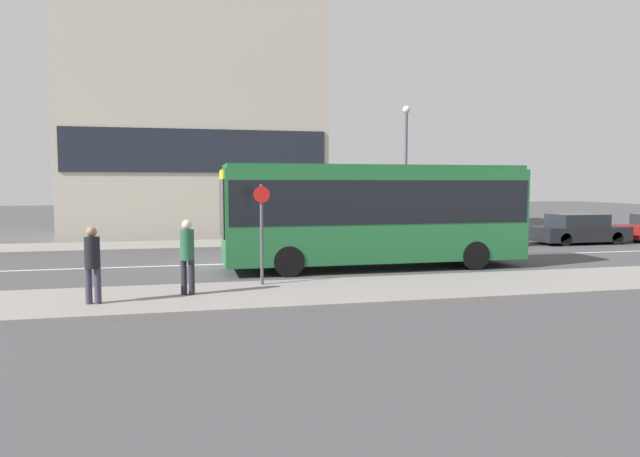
# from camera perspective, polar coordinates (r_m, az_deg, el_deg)

# --- Properties ---
(ground_plane) EXTENTS (120.00, 120.00, 0.00)m
(ground_plane) POSITION_cam_1_polar(r_m,az_deg,el_deg) (20.68, -8.51, -3.51)
(ground_plane) COLOR #444447
(sidewalk_near) EXTENTS (44.00, 3.50, 0.13)m
(sidewalk_near) POSITION_cam_1_polar(r_m,az_deg,el_deg) (14.53, -6.52, -6.66)
(sidewalk_near) COLOR gray
(sidewalk_near) RESTS_ON ground_plane
(sidewalk_far) EXTENTS (44.00, 3.50, 0.13)m
(sidewalk_far) POSITION_cam_1_polar(r_m,az_deg,el_deg) (26.86, -9.59, -1.54)
(sidewalk_far) COLOR gray
(sidewalk_far) RESTS_ON ground_plane
(lane_centerline) EXTENTS (41.80, 0.16, 0.01)m
(lane_centerline) POSITION_cam_1_polar(r_m,az_deg,el_deg) (20.68, -8.51, -3.50)
(lane_centerline) COLOR silver
(lane_centerline) RESTS_ON ground_plane
(apartment_block_left_tower) EXTENTS (13.82, 6.60, 16.50)m
(apartment_block_left_tower) POSITION_cam_1_polar(r_m,az_deg,el_deg) (33.61, -12.34, 13.62)
(apartment_block_left_tower) COLOR beige
(apartment_block_left_tower) RESTS_ON ground_plane
(city_bus) EXTENTS (10.19, 2.49, 3.48)m
(city_bus) POSITION_cam_1_polar(r_m,az_deg,el_deg) (19.32, 5.46, 1.90)
(city_bus) COLOR #236B38
(city_bus) RESTS_ON ground_plane
(parked_car_0) EXTENTS (4.48, 1.88, 1.31)m
(parked_car_0) POSITION_cam_1_polar(r_m,az_deg,el_deg) (27.26, 15.08, -0.36)
(parked_car_0) COLOR black
(parked_car_0) RESTS_ON ground_plane
(parked_car_1) EXTENTS (4.45, 1.87, 1.42)m
(parked_car_1) POSITION_cam_1_polar(r_m,az_deg,el_deg) (29.93, 24.44, -0.11)
(parked_car_1) COLOR black
(parked_car_1) RESTS_ON ground_plane
(pedestrian_near_stop) EXTENTS (0.35, 0.34, 1.77)m
(pedestrian_near_stop) POSITION_cam_1_polar(r_m,az_deg,el_deg) (13.97, -21.80, -2.95)
(pedestrian_near_stop) COLOR #383347
(pedestrian_near_stop) RESTS_ON sidewalk_near
(pedestrian_down_pavement) EXTENTS (0.34, 0.34, 1.86)m
(pedestrian_down_pavement) POSITION_cam_1_polar(r_m,az_deg,el_deg) (14.41, -13.14, -2.29)
(pedestrian_down_pavement) COLOR #23232D
(pedestrian_down_pavement) RESTS_ON sidewalk_near
(bus_stop_sign) EXTENTS (0.44, 0.12, 2.72)m
(bus_stop_sign) POSITION_cam_1_polar(r_m,az_deg,el_deg) (15.48, -5.85, 0.21)
(bus_stop_sign) COLOR #4C4C51
(bus_stop_sign) RESTS_ON sidewalk_near
(street_lamp) EXTENTS (0.36, 0.36, 6.44)m
(street_lamp) POSITION_cam_1_polar(r_m,az_deg,el_deg) (27.90, 8.58, 6.99)
(street_lamp) COLOR #4C4C51
(street_lamp) RESTS_ON sidewalk_far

